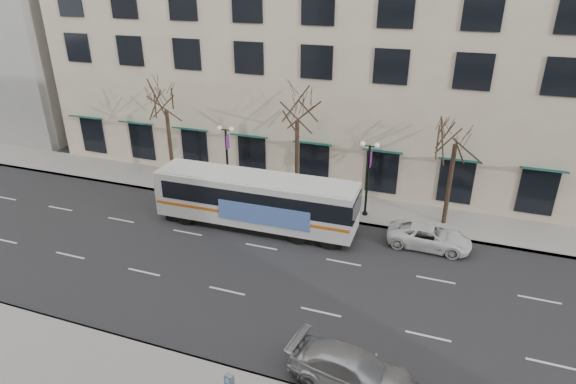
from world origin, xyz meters
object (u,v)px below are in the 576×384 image
at_px(tree_far_right, 458,129).
at_px(city_bus, 257,200).
at_px(lamp_post_left, 227,157).
at_px(pay_station, 229,384).
at_px(lamp_post_right, 368,176).
at_px(white_pickup, 429,237).
at_px(tree_far_left, 165,97).
at_px(silver_car, 354,371).
at_px(tree_far_mid, 297,106).

xyz_separation_m(tree_far_right, city_bus, (-11.20, -4.25, -4.53)).
bearing_deg(lamp_post_left, pay_station, -63.77).
bearing_deg(lamp_post_right, white_pickup, -30.46).
bearing_deg(tree_far_left, silver_car, -40.70).
relative_size(tree_far_mid, tree_far_right, 1.06).
bearing_deg(city_bus, lamp_post_left, 135.01).
distance_m(city_bus, silver_car, 13.83).
distance_m(tree_far_right, white_pickup, 6.58).
distance_m(tree_far_right, silver_car, 16.24).
height_order(tree_far_right, silver_car, tree_far_right).
bearing_deg(pay_station, city_bus, 122.91).
bearing_deg(tree_far_right, pay_station, -110.64).
bearing_deg(lamp_post_right, lamp_post_left, 180.00).
xyz_separation_m(tree_far_right, lamp_post_right, (-4.99, -0.60, -3.48)).
xyz_separation_m(tree_far_left, lamp_post_right, (15.01, -0.60, -3.75)).
xyz_separation_m(tree_far_mid, lamp_post_left, (-4.99, -0.60, -3.96)).
height_order(tree_far_mid, tree_far_right, tree_far_mid).
distance_m(lamp_post_left, city_bus, 5.37).
xyz_separation_m(tree_far_mid, lamp_post_right, (5.01, -0.60, -3.96)).
bearing_deg(city_bus, lamp_post_right, 29.41).
bearing_deg(pay_station, tree_far_left, 141.24).
xyz_separation_m(tree_far_left, tree_far_right, (20.00, 0.00, -0.28)).
relative_size(lamp_post_right, white_pickup, 1.08).
xyz_separation_m(lamp_post_right, white_pickup, (4.31, -2.53, -2.27)).
height_order(lamp_post_left, lamp_post_right, same).
xyz_separation_m(tree_far_mid, tree_far_right, (10.00, -0.00, -0.48)).
xyz_separation_m(lamp_post_left, city_bus, (3.80, -3.65, -1.05)).
bearing_deg(tree_far_right, white_pickup, -102.36).
relative_size(lamp_post_left, lamp_post_right, 1.00).
bearing_deg(city_bus, pay_station, -72.15).
bearing_deg(tree_far_mid, lamp_post_right, -6.83).
height_order(lamp_post_left, city_bus, lamp_post_left).
relative_size(tree_far_left, tree_far_right, 1.03).
height_order(silver_car, pay_station, pay_station).
xyz_separation_m(tree_far_mid, white_pickup, (9.31, -3.13, -6.23)).
bearing_deg(pay_station, white_pickup, 81.64).
height_order(tree_far_right, white_pickup, tree_far_right).
bearing_deg(lamp_post_right, tree_far_left, 177.71).
distance_m(tree_far_left, tree_far_mid, 10.00).
distance_m(tree_far_right, pay_station, 19.49).
height_order(lamp_post_left, silver_car, lamp_post_left).
relative_size(lamp_post_left, white_pickup, 1.08).
height_order(tree_far_mid, lamp_post_left, tree_far_mid).
bearing_deg(tree_far_right, city_bus, -159.20).
bearing_deg(silver_car, city_bus, 46.69).
relative_size(tree_far_left, silver_car, 1.60).
bearing_deg(pay_station, tree_far_mid, 114.85).
relative_size(tree_far_mid, silver_car, 1.64).
distance_m(tree_far_left, pay_station, 22.76).
bearing_deg(white_pickup, tree_far_mid, 72.17).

